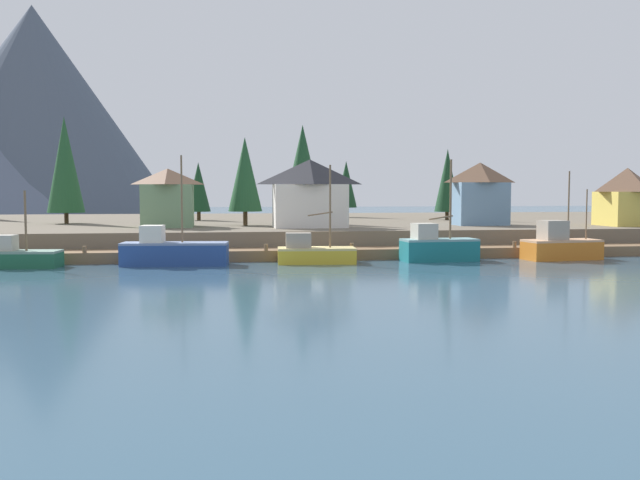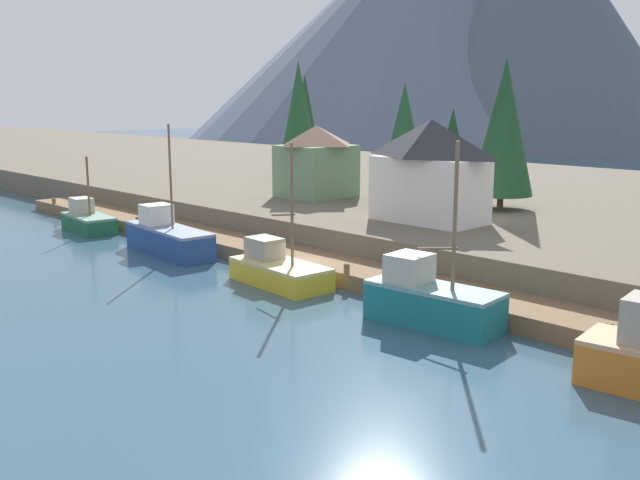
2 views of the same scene
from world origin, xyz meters
name	(u,v)px [view 1 (image 1 of 2)]	position (x,y,z in m)	size (l,w,h in m)	color
ground_plane	(288,249)	(0.00, 20.00, -0.50)	(400.00, 400.00, 1.00)	#335166
dock	(307,254)	(0.00, 1.99, 0.50)	(80.00, 4.00, 1.60)	brown
shoreline_bank	(279,229)	(0.00, 32.00, 1.25)	(400.00, 56.00, 2.50)	#665B4C
mountain_central_peak	(35,111)	(-55.84, 129.51, 27.39)	(74.43, 74.43, 54.79)	#475160
fishing_boat_green	(19,256)	(-24.99, -1.79, 0.95)	(6.54, 3.34, 6.50)	#1E5B3D
fishing_boat_blue	(173,252)	(-12.24, -1.88, 1.21)	(9.31, 3.52, 9.52)	navy
fishing_boat_yellow	(314,253)	(0.15, -1.89, 0.93)	(7.10, 3.51, 8.77)	gold
fishing_boat_teal	(437,247)	(11.64, -1.73, 1.30)	(7.09, 3.16, 9.34)	#196B70
fishing_boat_orange	(560,246)	(23.55, -2.01, 1.28)	(7.45, 3.68, 8.32)	#CC6B1E
house_blue	(480,193)	(21.78, 13.94, 6.20)	(6.17, 4.24, 7.25)	#6689A8
house_white	(310,193)	(1.54, 11.42, 6.26)	(8.20, 4.62, 7.35)	silver
house_yellow	(627,196)	(37.81, 10.07, 5.87)	(5.70, 5.72, 6.59)	gold
house_green	(168,197)	(-13.76, 14.89, 5.77)	(5.71, 6.12, 6.42)	#6B8E66
conifer_near_left	(303,170)	(1.86, 20.48, 9.03)	(4.99, 4.99, 11.93)	#4C3823
conifer_near_right	(245,174)	(-5.23, 16.76, 8.35)	(3.87, 3.87, 10.10)	#4C3823
conifer_mid_right	(447,180)	(22.78, 28.42, 7.90)	(3.48, 3.48, 9.70)	#4C3823
conifer_back_left	(65,165)	(-26.55, 24.57, 9.63)	(4.42, 4.42, 12.93)	#4C3823
conifer_back_right	(346,184)	(10.74, 39.48, 7.44)	(3.26, 3.26, 8.44)	#4C3823
conifer_centre	(198,187)	(-10.90, 31.69, 6.99)	(3.21, 3.21, 7.81)	#4C3823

